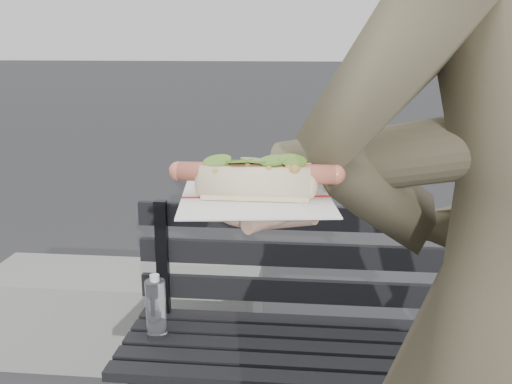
{
  "coord_description": "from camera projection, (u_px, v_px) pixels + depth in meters",
  "views": [
    {
      "loc": [
        -0.04,
        -0.71,
        1.4
      ],
      "look_at": [
        -0.11,
        0.02,
        1.21
      ],
      "focal_mm": 42.0,
      "sensor_mm": 36.0,
      "label": 1
    }
  ],
  "objects": [
    {
      "name": "held_hotdog",
      "position": [
        405.0,
        160.0,
        0.8
      ],
      "size": [
        0.63,
        0.31,
        0.2
      ],
      "color": "#4E4534"
    },
    {
      "name": "park_bench",
      "position": [
        356.0,
        325.0,
        1.89
      ],
      "size": [
        1.5,
        0.44,
        0.88
      ],
      "color": "black",
      "rests_on": "ground"
    },
    {
      "name": "concrete_block",
      "position": [
        125.0,
        314.0,
        2.69
      ],
      "size": [
        1.2,
        0.4,
        0.4
      ],
      "primitive_type": "cube",
      "color": "slate",
      "rests_on": "ground"
    }
  ]
}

